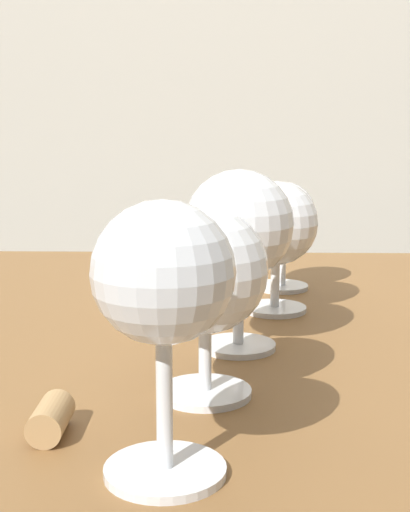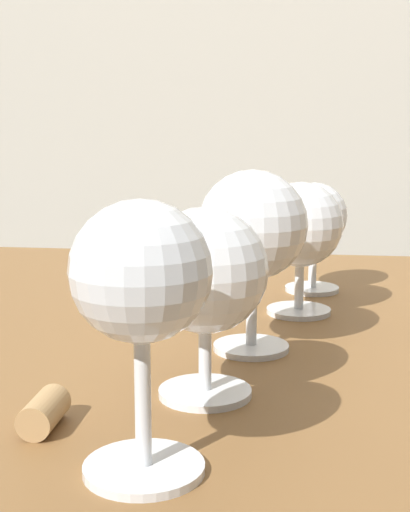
# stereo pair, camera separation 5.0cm
# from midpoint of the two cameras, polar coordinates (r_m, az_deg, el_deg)

# --- Properties ---
(dining_table) EXTENTS (1.12, 0.79, 0.72)m
(dining_table) POSITION_cam_midpoint_polar(r_m,az_deg,el_deg) (0.72, -3.21, -13.50)
(dining_table) COLOR brown
(dining_table) RESTS_ON ground_plane
(wine_glass_pinot) EXTENTS (0.08, 0.08, 0.15)m
(wine_glass_pinot) POSITION_cam_midpoint_polar(r_m,az_deg,el_deg) (0.39, -6.46, -1.88)
(wine_glass_pinot) COLOR white
(wine_glass_pinot) RESTS_ON dining_table
(wine_glass_rose) EXTENTS (0.09, 0.09, 0.13)m
(wine_glass_rose) POSITION_cam_midpoint_polar(r_m,az_deg,el_deg) (0.51, -2.85, -1.43)
(wine_glass_rose) COLOR white
(wine_glass_rose) RESTS_ON dining_table
(wine_glass_white) EXTENTS (0.09, 0.09, 0.15)m
(wine_glass_white) POSITION_cam_midpoint_polar(r_m,az_deg,el_deg) (0.61, 0.24, 2.13)
(wine_glass_white) COLOR white
(wine_glass_white) RESTS_ON dining_table
(wine_glass_chardonnay) EXTENTS (0.08, 0.08, 0.13)m
(wine_glass_chardonnay) POSITION_cam_midpoint_polar(r_m,az_deg,el_deg) (0.73, 3.47, 2.22)
(wine_glass_chardonnay) COLOR white
(wine_glass_chardonnay) RESTS_ON dining_table
(wine_glass_empty) EXTENTS (0.07, 0.07, 0.12)m
(wine_glass_empty) POSITION_cam_midpoint_polar(r_m,az_deg,el_deg) (0.83, 4.21, 2.87)
(wine_glass_empty) COLOR white
(wine_glass_empty) RESTS_ON dining_table
(cork) EXTENTS (0.02, 0.04, 0.02)m
(cork) POSITION_cam_midpoint_polar(r_m,az_deg,el_deg) (0.48, -14.67, -11.91)
(cork) COLOR tan
(cork) RESTS_ON dining_table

